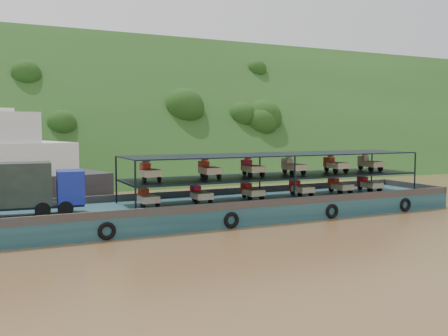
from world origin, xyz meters
name	(u,v)px	position (x,y,z in m)	size (l,w,h in m)	color
ground	(263,210)	(0.00, 0.00, 0.00)	(160.00, 160.00, 0.00)	brown
hillside	(138,173)	(0.00, 36.00, 0.00)	(140.00, 28.00, 28.00)	#1C3714
cargo_barge	(222,203)	(-4.40, -1.76, 1.10)	(35.00, 7.18, 4.54)	#123540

